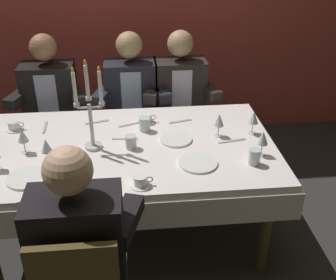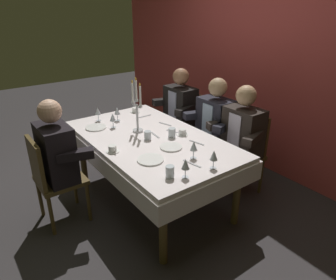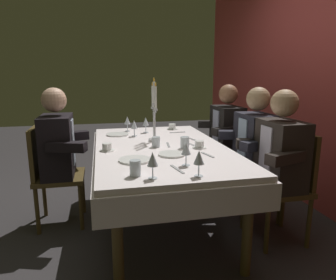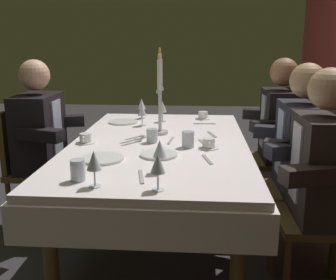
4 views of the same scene
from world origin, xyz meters
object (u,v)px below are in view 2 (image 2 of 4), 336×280
dinner_plate_1 (96,127)px  wine_glass_1 (214,156)px  dinner_plate_2 (171,147)px  wine_glass_4 (186,165)px  wine_glass_5 (113,118)px  seated_diner_1 (56,153)px  dinner_plate_0 (150,160)px  water_tumbler_0 (148,135)px  water_tumbler_2 (172,133)px  seated_diner_0 (181,107)px  seated_diner_2 (216,121)px  wine_glass_2 (194,146)px  coffee_cup_0 (113,149)px  dining_table (150,148)px  seated_diner_3 (243,132)px  candelabra (137,110)px  coffee_cup_2 (182,132)px  wine_glass_3 (117,111)px  wine_glass_0 (98,111)px  coffee_cup_1 (135,110)px  water_tumbler_1 (170,172)px

dinner_plate_1 → wine_glass_1: 1.47m
dinner_plate_2 → wine_glass_4: size_ratio=1.29×
wine_glass_4 → wine_glass_5: size_ratio=1.00×
seated_diner_1 → dinner_plate_0: bearing=43.5°
water_tumbler_0 → water_tumbler_2: bearing=66.7°
seated_diner_0 → seated_diner_2: size_ratio=1.00×
wine_glass_2 → water_tumbler_0: bearing=-169.9°
dinner_plate_0 → coffee_cup_0: bearing=-151.6°
dinner_plate_2 → seated_diner_1: size_ratio=0.17×
dining_table → seated_diner_3: 1.00m
wine_glass_2 → seated_diner_3: 0.85m
seated_diner_0 → candelabra: bearing=-65.9°
dining_table → coffee_cup_0: 0.48m
wine_glass_5 → seated_diner_3: size_ratio=0.13×
wine_glass_2 → coffee_cup_0: wine_glass_2 is taller
dining_table → seated_diner_0: bearing=124.7°
coffee_cup_0 → seated_diner_2: (-0.03, 1.34, -0.03)m
wine_glass_2 → seated_diner_3: bearing=100.8°
wine_glass_1 → water_tumbler_0: bearing=-171.8°
seated_diner_3 → coffee_cup_2: bearing=-118.1°
dinner_plate_1 → water_tumbler_0: 0.66m
dinner_plate_0 → wine_glass_5: bearing=173.9°
wine_glass_3 → seated_diner_3: seated_diner_3 is taller
dinner_plate_0 → dinner_plate_2: size_ratio=1.11×
wine_glass_0 → dinner_plate_0: bearing=-2.6°
wine_glass_3 → coffee_cup_1: size_ratio=1.24×
dinner_plate_0 → wine_glass_4: (0.40, 0.06, 0.11)m
wine_glass_2 → coffee_cup_1: wine_glass_2 is taller
water_tumbler_0 → wine_glass_3: bearing=179.2°
candelabra → water_tumbler_1: (0.96, -0.29, -0.19)m
water_tumbler_1 → coffee_cup_2: size_ratio=0.75×
wine_glass_2 → wine_glass_5: bearing=-167.7°
candelabra → wine_glass_3: 0.44m
water_tumbler_1 → seated_diner_0: (-1.36, 1.19, -0.05)m
wine_glass_1 → seated_diner_1: bearing=-138.2°
wine_glass_3 → water_tumbler_1: (1.38, -0.27, -0.07)m
dinner_plate_0 → dinner_plate_2: 0.31m
dinner_plate_0 → dinner_plate_2: bearing=108.3°
water_tumbler_0 → seated_diner_3: bearing=65.5°
water_tumbler_1 → water_tumbler_2: size_ratio=1.03×
coffee_cup_2 → seated_diner_3: seated_diner_3 is taller
wine_glass_1 → coffee_cup_2: (-0.70, 0.23, -0.09)m
coffee_cup_0 → water_tumbler_2: bearing=85.2°
wine_glass_1 → water_tumbler_1: wine_glass_1 is taller
dining_table → water_tumbler_1: size_ratio=19.55×
water_tumbler_1 → dinner_plate_2: bearing=142.3°
coffee_cup_0 → seated_diner_1: size_ratio=0.11×
candelabra → dinner_plate_2: candelabra is taller
water_tumbler_0 → coffee_cup_0: 0.42m
water_tumbler_1 → seated_diner_1: bearing=-149.3°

